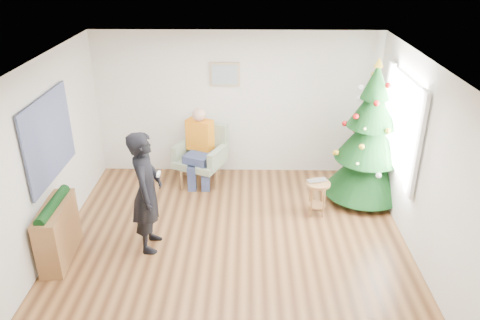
{
  "coord_description": "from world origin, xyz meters",
  "views": [
    {
      "loc": [
        0.21,
        -5.45,
        3.96
      ],
      "look_at": [
        0.1,
        0.6,
        1.1
      ],
      "focal_mm": 35.0,
      "sensor_mm": 36.0,
      "label": 1
    }
  ],
  "objects_px": {
    "stool": "(317,198)",
    "standing_man": "(147,192)",
    "christmas_tree": "(369,139)",
    "console": "(58,232)",
    "armchair": "(202,161)"
  },
  "relations": [
    {
      "from": "standing_man",
      "to": "console",
      "type": "distance_m",
      "value": 1.3
    },
    {
      "from": "stool",
      "to": "console",
      "type": "relative_size",
      "value": 0.56
    },
    {
      "from": "christmas_tree",
      "to": "standing_man",
      "type": "height_order",
      "value": "christmas_tree"
    },
    {
      "from": "christmas_tree",
      "to": "console",
      "type": "relative_size",
      "value": 2.38
    },
    {
      "from": "armchair",
      "to": "console",
      "type": "relative_size",
      "value": 1.03
    },
    {
      "from": "christmas_tree",
      "to": "standing_man",
      "type": "xyz_separation_m",
      "value": [
        -3.3,
        -1.43,
        -0.2
      ]
    },
    {
      "from": "christmas_tree",
      "to": "console",
      "type": "xyz_separation_m",
      "value": [
        -4.48,
        -1.72,
        -0.67
      ]
    },
    {
      "from": "stool",
      "to": "standing_man",
      "type": "bearing_deg",
      "value": -159.92
    },
    {
      "from": "standing_man",
      "to": "console",
      "type": "bearing_deg",
      "value": 102.99
    },
    {
      "from": "armchair",
      "to": "console",
      "type": "bearing_deg",
      "value": -102.86
    },
    {
      "from": "stool",
      "to": "console",
      "type": "height_order",
      "value": "console"
    },
    {
      "from": "stool",
      "to": "console",
      "type": "xyz_separation_m",
      "value": [
        -3.63,
        -1.18,
        0.11
      ]
    },
    {
      "from": "christmas_tree",
      "to": "armchair",
      "type": "relative_size",
      "value": 2.31
    },
    {
      "from": "standing_man",
      "to": "console",
      "type": "height_order",
      "value": "standing_man"
    },
    {
      "from": "christmas_tree",
      "to": "standing_man",
      "type": "distance_m",
      "value": 3.6
    }
  ]
}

